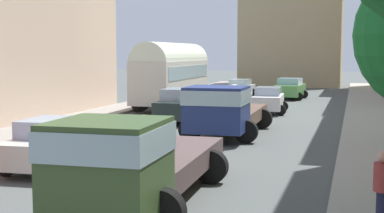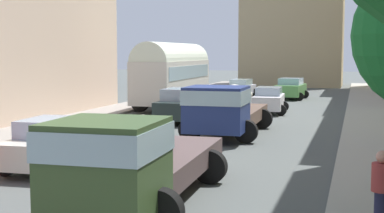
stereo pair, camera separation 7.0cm
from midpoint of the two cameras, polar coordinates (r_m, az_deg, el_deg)
name	(u,v)px [view 1 (the left image)]	position (r m, az deg, el deg)	size (l,w,h in m)	color
ground_plane	(224,120)	(28.67, 3.24, -1.38)	(154.00, 154.00, 0.00)	#4C5150
sidewalk_left	(97,114)	(31.13, -9.86, -0.77)	(2.50, 70.00, 0.14)	gray
sidewalk_right	(370,124)	(27.92, 17.88, -1.69)	(2.50, 70.00, 0.14)	#A09D93
building_left_2	(32,23)	(31.84, -16.28, 8.31)	(4.68, 12.80, 10.17)	beige
distant_church	(292,27)	(58.85, 10.24, 8.07)	(10.18, 7.38, 17.62)	tan
parked_bus_1	(172,72)	(34.84, -2.10, 3.63)	(3.28, 9.47, 4.10)	beige
cargo_truck_0	(135,160)	(12.05, -6.10, -5.48)	(3.08, 7.26, 2.21)	#354C27
cargo_truck_1	(225,109)	(22.70, 3.33, -0.24)	(3.22, 7.20, 2.18)	navy
car_0	(268,100)	(31.97, 7.84, 0.68)	(2.31, 3.75, 1.51)	silver
car_1	(290,88)	(41.89, 10.05, 1.85)	(2.54, 3.88, 1.58)	#53954A
car_2	(53,144)	(16.96, -14.26, -3.78)	(2.50, 3.80, 1.53)	silver
car_3	(180,106)	(27.45, -1.29, 0.09)	(2.46, 3.74, 1.70)	#1B2827
car_4	(240,88)	(43.33, 4.97, 1.93)	(2.26, 3.86, 1.41)	silver
pedestrian_3	(383,190)	(10.76, 19.01, -8.19)	(0.51, 0.51, 1.71)	#202242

